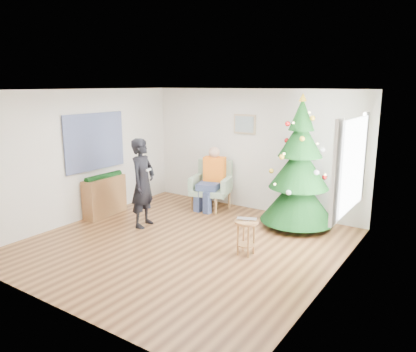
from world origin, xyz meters
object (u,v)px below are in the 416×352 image
Objects in this scene: armchair at (212,191)px; standing_man at (143,183)px; console at (105,197)px; stool at (246,237)px; christmas_tree at (299,169)px.

armchair is 1.82m from standing_man.
standing_man is at bearing -5.89° from console.
stool is at bearing -59.81° from armchair.
christmas_tree is 2.17m from armchair.
console is (-1.13, 0.04, -0.45)m from standing_man.
armchair is at bearing 135.51° from stool.
console is at bearing -149.07° from armchair.
stool is 2.59m from armchair.
christmas_tree reaches higher than standing_man.
armchair is 2.29m from console.
console reaches higher than stool.
stool is at bearing -96.40° from christmas_tree.
standing_man is at bearing 177.14° from stool.
armchair reaches higher than stool.
standing_man is (-2.30, 0.11, 0.56)m from stool.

